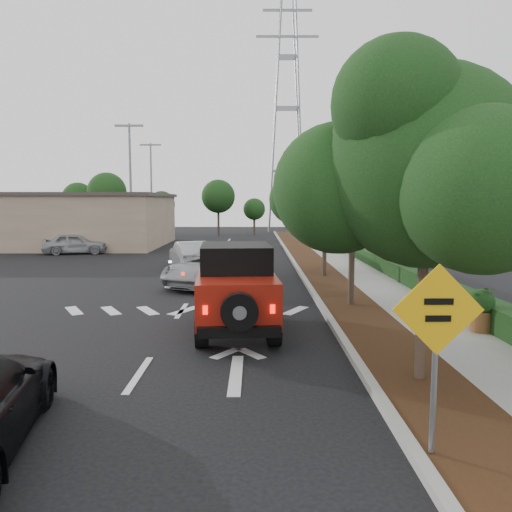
{
  "coord_description": "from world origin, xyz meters",
  "views": [
    {
      "loc": [
        2.39,
        -9.91,
        3.54
      ],
      "look_at": [
        2.42,
        3.0,
        2.12
      ],
      "focal_mm": 35.0,
      "sensor_mm": 36.0,
      "label": 1
    }
  ],
  "objects": [
    {
      "name": "ground",
      "position": [
        0.0,
        0.0,
        0.0
      ],
      "size": [
        120.0,
        120.0,
        0.0
      ],
      "primitive_type": "plane",
      "color": "black",
      "rests_on": "ground"
    },
    {
      "name": "curb",
      "position": [
        4.6,
        12.0,
        0.07
      ],
      "size": [
        0.2,
        70.0,
        0.15
      ],
      "primitive_type": "cube",
      "color": "#9E9B93",
      "rests_on": "ground"
    },
    {
      "name": "planting_strip",
      "position": [
        5.6,
        12.0,
        0.06
      ],
      "size": [
        1.8,
        70.0,
        0.12
      ],
      "primitive_type": "cube",
      "color": "black",
      "rests_on": "ground"
    },
    {
      "name": "sidewalk",
      "position": [
        7.5,
        12.0,
        0.06
      ],
      "size": [
        2.0,
        70.0,
        0.12
      ],
      "primitive_type": "cube",
      "color": "gray",
      "rests_on": "ground"
    },
    {
      "name": "hedge",
      "position": [
        8.9,
        12.0,
        0.4
      ],
      "size": [
        0.8,
        70.0,
        0.8
      ],
      "primitive_type": "cube",
      "color": "black",
      "rests_on": "ground"
    },
    {
      "name": "commercial_building",
      "position": [
        -16.0,
        30.0,
        2.0
      ],
      "size": [
        22.0,
        12.0,
        4.0
      ],
      "primitive_type": "cube",
      "color": "gray",
      "rests_on": "ground"
    },
    {
      "name": "transmission_tower",
      "position": [
        6.0,
        48.0,
        0.0
      ],
      "size": [
        7.0,
        4.0,
        28.0
      ],
      "primitive_type": null,
      "color": "slate",
      "rests_on": "ground"
    },
    {
      "name": "street_tree_near",
      "position": [
        5.6,
        -0.5,
        0.0
      ],
      "size": [
        3.8,
        3.8,
        5.92
      ],
      "primitive_type": null,
      "color": "black",
      "rests_on": "ground"
    },
    {
      "name": "street_tree_mid",
      "position": [
        5.6,
        6.5,
        0.0
      ],
      "size": [
        3.2,
        3.2,
        5.32
      ],
      "primitive_type": null,
      "color": "black",
      "rests_on": "ground"
    },
    {
      "name": "street_tree_far",
      "position": [
        5.6,
        13.0,
        0.0
      ],
      "size": [
        3.4,
        3.4,
        5.62
      ],
      "primitive_type": null,
      "color": "black",
      "rests_on": "ground"
    },
    {
      "name": "light_pole_a",
      "position": [
        -6.5,
        26.0,
        0.0
      ],
      "size": [
        2.0,
        0.22,
        9.0
      ],
      "primitive_type": null,
      "color": "slate",
      "rests_on": "ground"
    },
    {
      "name": "light_pole_b",
      "position": [
        -7.5,
        38.0,
        0.0
      ],
      "size": [
        2.0,
        0.22,
        9.0
      ],
      "primitive_type": null,
      "color": "slate",
      "rests_on": "ground"
    },
    {
      "name": "red_jeep",
      "position": [
        1.86,
        3.62,
        1.2
      ],
      "size": [
        2.33,
        4.71,
        2.36
      ],
      "rotation": [
        0.0,
        0.0,
        0.07
      ],
      "color": "black",
      "rests_on": "ground"
    },
    {
      "name": "silver_suv_ahead",
      "position": [
        0.5,
        11.11,
        0.72
      ],
      "size": [
        4.29,
        5.74,
        1.45
      ],
      "primitive_type": "imported",
      "rotation": [
        0.0,
        0.0,
        -0.41
      ],
      "color": "#94959A",
      "rests_on": "ground"
    },
    {
      "name": "silver_sedan_oncoming",
      "position": [
        -1.0,
        16.07,
        0.74
      ],
      "size": [
        2.91,
        4.74,
        1.47
      ],
      "primitive_type": "imported",
      "rotation": [
        0.0,
        0.0,
        3.47
      ],
      "color": "#A7A9AF",
      "rests_on": "ground"
    },
    {
      "name": "parked_suv",
      "position": [
        -9.78,
        23.7,
        0.7
      ],
      "size": [
        4.39,
        2.5,
        1.41
      ],
      "primitive_type": "imported",
      "rotation": [
        0.0,
        0.0,
        1.78
      ],
      "color": "#96999D",
      "rests_on": "ground"
    },
    {
      "name": "speed_hump_sign",
      "position": [
        4.8,
        -3.47,
        1.8
      ],
      "size": [
        1.22,
        0.1,
        2.59
      ],
      "rotation": [
        0.0,
        0.0,
        0.01
      ],
      "color": "slate",
      "rests_on": "ground"
    },
    {
      "name": "terracotta_planter",
      "position": [
        8.34,
        2.95,
        0.81
      ],
      "size": [
        0.69,
        0.69,
        1.2
      ],
      "rotation": [
        0.0,
        0.0,
        0.09
      ],
      "color": "brown",
      "rests_on": "ground"
    }
  ]
}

